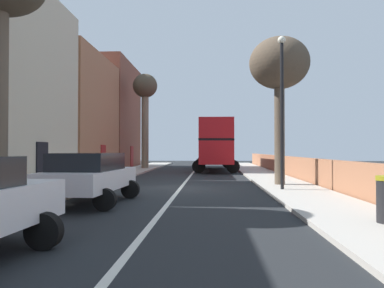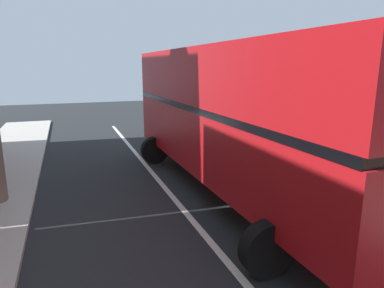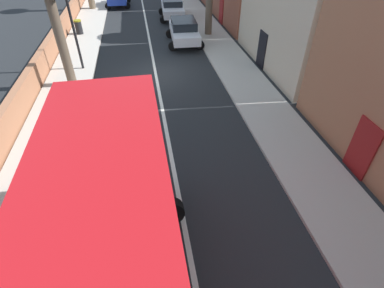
{
  "view_description": "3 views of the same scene",
  "coord_description": "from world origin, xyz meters",
  "px_view_note": "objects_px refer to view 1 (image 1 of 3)",
  "views": [
    {
      "loc": [
        1.38,
        -16.51,
        1.72
      ],
      "look_at": [
        0.05,
        8.86,
        2.15
      ],
      "focal_mm": 34.02,
      "sensor_mm": 36.0,
      "label": 1
    },
    {
      "loc": [
        -2.6,
        6.19,
        3.57
      ],
      "look_at": [
        0.49,
        14.49,
        1.54
      ],
      "focal_mm": 31.76,
      "sensor_mm": 36.0,
      "label": 2
    },
    {
      "loc": [
        0.71,
        16.21,
        7.37
      ],
      "look_at": [
        -0.49,
        9.51,
        2.02
      ],
      "focal_mm": 27.06,
      "sensor_mm": 36.0,
      "label": 3
    }
  ],
  "objects_px": {
    "parked_car_white_left_1": "(90,175)",
    "street_tree_left_0": "(145,95)",
    "double_decker_bus": "(215,143)",
    "street_tree_right_3": "(279,67)",
    "lamppost_right": "(282,100)"
  },
  "relations": [
    {
      "from": "lamppost_right",
      "to": "double_decker_bus",
      "type": "bearing_deg",
      "value": 99.28
    },
    {
      "from": "street_tree_left_0",
      "to": "lamppost_right",
      "type": "relative_size",
      "value": 1.34
    },
    {
      "from": "parked_car_white_left_1",
      "to": "street_tree_left_0",
      "type": "xyz_separation_m",
      "value": [
        -2.05,
        20.89,
        5.74
      ]
    },
    {
      "from": "street_tree_right_3",
      "to": "double_decker_bus",
      "type": "bearing_deg",
      "value": 101.91
    },
    {
      "from": "parked_car_white_left_1",
      "to": "lamppost_right",
      "type": "xyz_separation_m",
      "value": [
        6.8,
        3.63,
        2.87
      ]
    },
    {
      "from": "street_tree_left_0",
      "to": "parked_car_white_left_1",
      "type": "bearing_deg",
      "value": -84.41
    },
    {
      "from": "parked_car_white_left_1",
      "to": "street_tree_left_0",
      "type": "height_order",
      "value": "street_tree_left_0"
    },
    {
      "from": "parked_car_white_left_1",
      "to": "lamppost_right",
      "type": "height_order",
      "value": "lamppost_right"
    },
    {
      "from": "double_decker_bus",
      "to": "parked_car_white_left_1",
      "type": "xyz_separation_m",
      "value": [
        -4.2,
        -19.53,
        -1.42
      ]
    },
    {
      "from": "street_tree_left_0",
      "to": "street_tree_right_3",
      "type": "relative_size",
      "value": 1.22
    },
    {
      "from": "double_decker_bus",
      "to": "street_tree_right_3",
      "type": "xyz_separation_m",
      "value": [
        2.9,
        -13.75,
        3.3
      ]
    },
    {
      "from": "double_decker_bus",
      "to": "parked_car_white_left_1",
      "type": "distance_m",
      "value": 20.03
    },
    {
      "from": "double_decker_bus",
      "to": "lamppost_right",
      "type": "relative_size",
      "value": 1.76
    },
    {
      "from": "parked_car_white_left_1",
      "to": "lamppost_right",
      "type": "bearing_deg",
      "value": 28.07
    },
    {
      "from": "double_decker_bus",
      "to": "lamppost_right",
      "type": "xyz_separation_m",
      "value": [
        2.6,
        -15.91,
        1.45
      ]
    }
  ]
}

